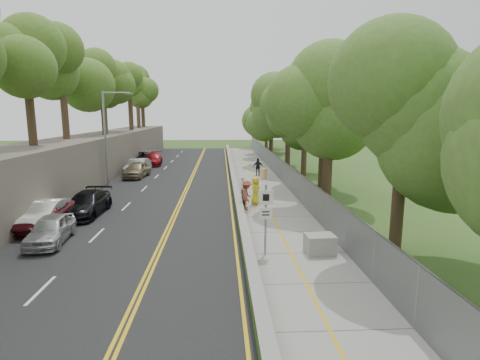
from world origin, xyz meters
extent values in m
plane|color=#33511E|center=(0.00, 0.00, 0.00)|extent=(140.00, 140.00, 0.00)
cube|color=black|center=(-5.40, 15.00, 0.02)|extent=(11.20, 66.00, 0.04)
cube|color=gray|center=(2.55, 15.00, 0.03)|extent=(4.20, 66.00, 0.05)
cube|color=#7AE338|center=(0.25, 15.00, 0.30)|extent=(0.42, 66.00, 0.60)
cube|color=#595147|center=(-13.50, 15.00, 2.00)|extent=(5.00, 66.00, 4.00)
cube|color=slate|center=(4.65, 15.00, 1.00)|extent=(0.04, 66.00, 2.00)
cylinder|color=gray|center=(-10.70, 14.00, 4.00)|extent=(0.18, 0.18, 8.00)
cylinder|color=gray|center=(-9.60, 14.00, 7.85)|extent=(2.30, 0.13, 0.13)
cube|color=gray|center=(-8.52, 14.00, 7.80)|extent=(0.50, 0.22, 0.14)
cylinder|color=gray|center=(1.05, -3.00, 1.60)|extent=(0.09, 0.09, 3.10)
cube|color=white|center=(1.05, -3.03, 2.60)|extent=(0.62, 0.04, 0.62)
cube|color=white|center=(1.05, -3.03, 1.90)|extent=(0.56, 0.04, 0.50)
cylinder|color=orange|center=(3.11, 16.00, 0.56)|extent=(0.62, 0.62, 1.02)
cube|color=gray|center=(3.47, -3.03, 0.47)|extent=(1.32, 1.02, 0.84)
imported|color=#B6B7BB|center=(-9.00, -1.00, 0.70)|extent=(1.93, 4.01, 1.32)
imported|color=white|center=(-10.42, 1.61, 0.76)|extent=(1.64, 4.40, 1.44)
imported|color=#54141B|center=(-10.41, 1.64, 0.74)|extent=(2.39, 5.06, 1.40)
imported|color=black|center=(-9.03, 3.99, 0.74)|extent=(2.09, 4.86, 1.40)
imported|color=#9C8C6C|center=(-9.00, 17.62, 0.80)|extent=(2.23, 4.61, 1.52)
imported|color=#A4A8AC|center=(-9.36, 19.71, 0.81)|extent=(1.99, 4.78, 1.54)
imported|color=black|center=(-10.60, 28.01, 0.74)|extent=(2.52, 5.13, 1.40)
imported|color=maroon|center=(-9.00, 26.48, 0.76)|extent=(2.46, 5.14, 1.45)
imported|color=#B2B2B7|center=(-10.60, 30.78, 0.77)|extent=(2.09, 4.43, 1.46)
imported|color=yellow|center=(1.45, 6.17, 0.99)|extent=(0.68, 0.97, 1.88)
imported|color=beige|center=(0.75, 8.29, 0.81)|extent=(0.56, 0.66, 1.53)
imported|color=#222328|center=(0.75, 5.34, 0.82)|extent=(0.66, 0.81, 1.55)
imported|color=#A0482E|center=(0.75, 4.66, 1.01)|extent=(0.78, 1.28, 1.92)
imported|color=black|center=(2.80, 18.02, 0.91)|extent=(1.04, 0.49, 1.73)
camera|label=1|loc=(-0.85, -18.55, 6.14)|focal=28.00mm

